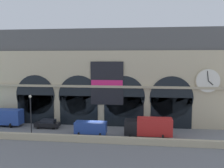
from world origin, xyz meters
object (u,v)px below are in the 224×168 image
Objects in this scene: van_center at (91,127)px; box_truck_mideast at (149,127)px; street_lamp_quayside at (31,111)px; car_midwest at (48,124)px; box_truck_west at (3,117)px.

van_center is 9.48m from box_truck_mideast.
van_center is 0.75× the size of street_lamp_quayside.
box_truck_mideast is (9.47, 0.01, 0.45)m from van_center.
box_truck_mideast reaches higher than car_midwest.
box_truck_mideast reaches higher than van_center.
van_center is 0.69× the size of box_truck_mideast.
street_lamp_quayside is at bearing -171.29° from box_truck_mideast.
box_truck_west is at bearing 172.89° from box_truck_mideast.
street_lamp_quayside reaches higher than box_truck_mideast.
box_truck_mideast is at bearing 0.06° from van_center.
car_midwest is 0.85× the size of van_center.
car_midwest is at bearing 160.63° from van_center.
box_truck_west is 1.70× the size of car_midwest.
box_truck_west and box_truck_mideast have the same top height.
street_lamp_quayside is at bearing -35.89° from box_truck_west.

